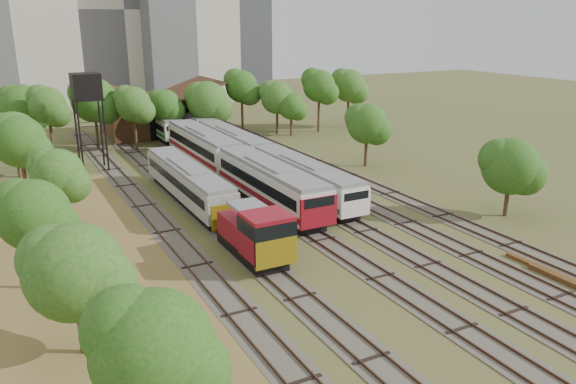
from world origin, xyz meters
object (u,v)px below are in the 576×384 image
shunter_locomotive (257,235)px  water_tower (86,89)px  railcar_red_set (232,163)px  railcar_green_set (233,144)px

shunter_locomotive → water_tower: water_tower is taller
railcar_red_set → water_tower: size_ratio=3.25×
railcar_red_set → shunter_locomotive: (-6.00, -18.87, -0.16)m
railcar_red_set → water_tower: 18.24m
railcar_green_set → water_tower: (-15.69, 2.54, 7.12)m
railcar_green_set → shunter_locomotive: 30.23m
shunter_locomotive → railcar_red_set: bearing=72.4°
water_tower → railcar_red_set: bearing=-46.2°
railcar_red_set → railcar_green_set: size_ratio=0.66×
shunter_locomotive → railcar_green_set: bearing=70.7°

